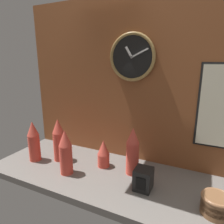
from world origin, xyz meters
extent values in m
cube|color=slate|center=(0.00, 0.00, -0.02)|extent=(1.60, 0.56, 0.04)
cube|color=brown|center=(0.00, 0.27, 0.53)|extent=(1.60, 0.03, 1.05)
cone|color=#DB4C3D|center=(0.07, 0.06, 0.05)|extent=(0.08, 0.08, 0.10)
cone|color=#DB4C3D|center=(0.07, 0.06, 0.06)|extent=(0.08, 0.08, 0.10)
cone|color=#DB4C3D|center=(0.07, 0.06, 0.08)|extent=(0.08, 0.08, 0.10)
cone|color=#DB4C3D|center=(0.07, 0.06, 0.10)|extent=(0.08, 0.08, 0.10)
cone|color=#DB4C3D|center=(0.07, 0.06, 0.11)|extent=(0.08, 0.08, 0.10)
cone|color=#DB4C3D|center=(0.07, 0.06, 0.13)|extent=(0.08, 0.08, 0.10)
cone|color=#DB4C3D|center=(0.07, 0.06, 0.14)|extent=(0.08, 0.08, 0.10)
cone|color=#DB4C3D|center=(0.07, 0.06, 0.16)|extent=(0.08, 0.08, 0.10)
cone|color=#DB4C3D|center=(0.07, 0.06, 0.18)|extent=(0.08, 0.08, 0.10)
cone|color=#DB4C3D|center=(0.07, 0.06, 0.19)|extent=(0.08, 0.08, 0.10)
cone|color=#DB4C3D|center=(0.07, 0.06, 0.21)|extent=(0.08, 0.08, 0.10)
cone|color=#DB4C3D|center=(0.07, 0.06, 0.23)|extent=(0.08, 0.08, 0.10)
cone|color=#DB4C3D|center=(0.07, 0.06, 0.24)|extent=(0.08, 0.08, 0.10)
cone|color=#DB4C3D|center=(-0.43, 0.01, 0.05)|extent=(0.08, 0.08, 0.10)
cone|color=#DB4C3D|center=(-0.43, 0.01, 0.06)|extent=(0.08, 0.08, 0.10)
cone|color=#DB4C3D|center=(-0.43, 0.01, 0.08)|extent=(0.08, 0.08, 0.10)
cone|color=#DB4C3D|center=(-0.43, 0.01, 0.10)|extent=(0.08, 0.08, 0.10)
cone|color=#DB4C3D|center=(-0.43, 0.01, 0.11)|extent=(0.08, 0.08, 0.10)
cone|color=#DB4C3D|center=(-0.43, 0.01, 0.13)|extent=(0.08, 0.08, 0.10)
cone|color=#DB4C3D|center=(-0.43, 0.01, 0.14)|extent=(0.08, 0.08, 0.10)
cone|color=#DB4C3D|center=(-0.43, 0.01, 0.16)|extent=(0.08, 0.08, 0.10)
cone|color=#DB4C3D|center=(-0.43, 0.01, 0.18)|extent=(0.08, 0.08, 0.10)
cone|color=#DB4C3D|center=(-0.43, 0.01, 0.19)|extent=(0.08, 0.08, 0.10)
cone|color=#DB4C3D|center=(-0.43, 0.01, 0.21)|extent=(0.08, 0.08, 0.10)
cone|color=#DB4C3D|center=(-0.43, 0.01, 0.23)|extent=(0.08, 0.08, 0.10)
cone|color=#DB4C3D|center=(-0.43, 0.01, 0.24)|extent=(0.08, 0.08, 0.10)
cone|color=#DB4C3D|center=(-0.58, -0.06, 0.05)|extent=(0.08, 0.08, 0.10)
cone|color=#DB4C3D|center=(-0.58, -0.06, 0.06)|extent=(0.08, 0.08, 0.10)
cone|color=#DB4C3D|center=(-0.58, -0.06, 0.08)|extent=(0.08, 0.08, 0.10)
cone|color=#DB4C3D|center=(-0.58, -0.06, 0.10)|extent=(0.08, 0.08, 0.10)
cone|color=#DB4C3D|center=(-0.58, -0.06, 0.11)|extent=(0.08, 0.08, 0.10)
cone|color=#DB4C3D|center=(-0.58, -0.06, 0.13)|extent=(0.08, 0.08, 0.10)
cone|color=#DB4C3D|center=(-0.58, -0.06, 0.14)|extent=(0.08, 0.08, 0.10)
cone|color=#DB4C3D|center=(-0.58, -0.06, 0.16)|extent=(0.08, 0.08, 0.10)
cone|color=#DB4C3D|center=(-0.58, -0.06, 0.18)|extent=(0.08, 0.08, 0.10)
cone|color=#DB4C3D|center=(-0.58, -0.06, 0.19)|extent=(0.08, 0.08, 0.10)
cone|color=#DB4C3D|center=(-0.58, -0.06, 0.21)|extent=(0.08, 0.08, 0.10)
cone|color=#DB4C3D|center=(-0.58, -0.06, 0.23)|extent=(0.08, 0.08, 0.10)
cone|color=#DB4C3D|center=(-0.12, 0.06, 0.05)|extent=(0.08, 0.08, 0.10)
cone|color=#DB4C3D|center=(-0.12, 0.06, 0.06)|extent=(0.08, 0.08, 0.10)
cone|color=#DB4C3D|center=(-0.12, 0.06, 0.08)|extent=(0.08, 0.08, 0.10)
cone|color=#DB4C3D|center=(-0.12, 0.06, 0.10)|extent=(0.08, 0.08, 0.10)
cone|color=#DB4C3D|center=(-0.12, 0.06, 0.11)|extent=(0.08, 0.08, 0.10)
cone|color=#DB4C3D|center=(-0.12, 0.06, 0.13)|extent=(0.08, 0.08, 0.10)
cone|color=#DB4C3D|center=(-0.29, -0.10, 0.05)|extent=(0.08, 0.08, 0.10)
cone|color=#DB4C3D|center=(-0.29, -0.10, 0.06)|extent=(0.08, 0.08, 0.10)
cone|color=#DB4C3D|center=(-0.29, -0.10, 0.08)|extent=(0.08, 0.08, 0.10)
cone|color=#DB4C3D|center=(-0.29, -0.10, 0.10)|extent=(0.08, 0.08, 0.10)
cone|color=#DB4C3D|center=(-0.29, -0.10, 0.11)|extent=(0.08, 0.08, 0.10)
cone|color=#DB4C3D|center=(-0.29, -0.10, 0.13)|extent=(0.08, 0.08, 0.10)
cone|color=#DB4C3D|center=(-0.29, -0.10, 0.14)|extent=(0.08, 0.08, 0.10)
cone|color=#DB4C3D|center=(-0.29, -0.10, 0.16)|extent=(0.08, 0.08, 0.10)
cone|color=#DB4C3D|center=(-0.29, -0.10, 0.18)|extent=(0.08, 0.08, 0.10)
cone|color=#DB4C3D|center=(-0.29, -0.10, 0.19)|extent=(0.08, 0.08, 0.10)
cone|color=#DB4C3D|center=(-0.29, -0.10, 0.21)|extent=(0.08, 0.08, 0.10)
cone|color=#DB4C3D|center=(-0.29, -0.10, 0.23)|extent=(0.08, 0.08, 0.10)
cylinder|color=brown|center=(0.52, -0.09, 0.02)|extent=(0.13, 0.13, 0.04)
cylinder|color=brown|center=(0.52, -0.09, 0.04)|extent=(0.13, 0.13, 0.04)
cylinder|color=brown|center=(0.52, -0.09, 0.07)|extent=(0.13, 0.13, 0.04)
torus|color=#946542|center=(0.52, -0.09, 0.08)|extent=(0.13, 0.13, 0.02)
cylinder|color=black|center=(-0.01, 0.24, 0.68)|extent=(0.29, 0.02, 0.29)
torus|color=#AD894C|center=(-0.01, 0.23, 0.68)|extent=(0.29, 0.02, 0.29)
cube|color=white|center=(-0.03, 0.23, 0.71)|extent=(0.05, 0.01, 0.07)
cube|color=white|center=(0.04, 0.23, 0.70)|extent=(0.10, 0.01, 0.06)
cylinder|color=white|center=(-0.01, 0.23, 0.68)|extent=(0.01, 0.01, 0.01)
cube|color=black|center=(0.17, -0.05, 0.06)|extent=(0.09, 0.09, 0.12)
cube|color=black|center=(0.17, -0.10, 0.06)|extent=(0.05, 0.00, 0.06)
camera|label=1|loc=(0.42, -0.96, 0.66)|focal=32.00mm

